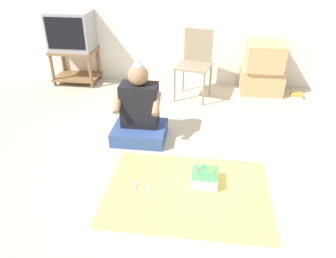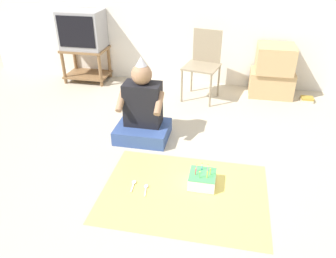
% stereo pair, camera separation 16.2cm
% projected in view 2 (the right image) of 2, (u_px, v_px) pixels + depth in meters
% --- Properties ---
extents(ground_plane, '(16.00, 16.00, 0.00)m').
position_uv_depth(ground_plane, '(181.00, 181.00, 2.74)').
color(ground_plane, '#BCB29E').
extents(tv_stand, '(0.60, 0.42, 0.47)m').
position_uv_depth(tv_stand, '(87.00, 61.00, 4.60)').
color(tv_stand, olive).
rests_on(tv_stand, ground_plane).
extents(tv, '(0.56, 0.41, 0.50)m').
position_uv_depth(tv, '(83.00, 30.00, 4.38)').
color(tv, '#99999E').
rests_on(tv, tv_stand).
extents(folding_chair, '(0.48, 0.47, 0.83)m').
position_uv_depth(folding_chair, '(204.00, 60.00, 4.00)').
color(folding_chair, gray).
rests_on(folding_chair, ground_plane).
extents(cardboard_box_stack, '(0.54, 0.43, 0.65)m').
position_uv_depth(cardboard_box_stack, '(273.00, 71.00, 4.12)').
color(cardboard_box_stack, tan).
rests_on(cardboard_box_stack, ground_plane).
extents(book_pile, '(0.15, 0.15, 0.05)m').
position_uv_depth(book_pile, '(307.00, 99.00, 4.10)').
color(book_pile, beige).
rests_on(book_pile, ground_plane).
extents(person_seated, '(0.52, 0.44, 0.84)m').
position_uv_depth(person_seated, '(143.00, 112.00, 3.23)').
color(person_seated, '#334C8C').
rests_on(person_seated, ground_plane).
extents(party_cloth, '(1.31, 0.96, 0.01)m').
position_uv_depth(party_cloth, '(184.00, 192.00, 2.62)').
color(party_cloth, '#EAD666').
rests_on(party_cloth, ground_plane).
extents(birthday_cake, '(0.22, 0.22, 0.18)m').
position_uv_depth(birthday_cake, '(202.00, 179.00, 2.67)').
color(birthday_cake, white).
rests_on(birthday_cake, party_cloth).
extents(plastic_spoon_near, '(0.04, 0.15, 0.01)m').
position_uv_depth(plastic_spoon_near, '(134.00, 183.00, 2.70)').
color(plastic_spoon_near, white).
rests_on(plastic_spoon_near, party_cloth).
extents(plastic_spoon_far, '(0.04, 0.14, 0.01)m').
position_uv_depth(plastic_spoon_far, '(146.00, 187.00, 2.65)').
color(plastic_spoon_far, white).
rests_on(plastic_spoon_far, party_cloth).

